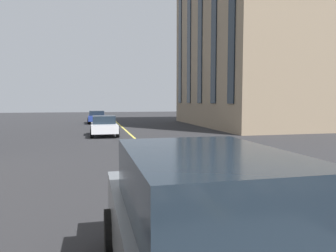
{
  "coord_description": "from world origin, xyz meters",
  "views": [
    {
      "loc": [
        7.16,
        2.63,
        2.42
      ],
      "look_at": [
        16.68,
        0.37,
        1.66
      ],
      "focal_mm": 33.78,
      "sensor_mm": 36.0,
      "label": 1
    }
  ],
  "objects": [
    {
      "name": "lane_centre_line",
      "position": [
        20.0,
        0.0,
        0.0
      ],
      "size": [
        80.0,
        0.16,
        0.01
      ],
      "color": "#D8C64C",
      "rests_on": "ground_plane"
    },
    {
      "name": "car_blue_parked_b",
      "position": [
        42.92,
        2.24,
        0.7
      ],
      "size": [
        4.4,
        1.95,
        1.37
      ],
      "color": "navy",
      "rests_on": "ground_plane"
    },
    {
      "name": "car_white_oncoming",
      "position": [
        29.73,
        1.89,
        0.7
      ],
      "size": [
        3.9,
        1.89,
        1.4
      ],
      "color": "silver",
      "rests_on": "ground_plane"
    },
    {
      "name": "car_grey_trailing",
      "position": [
        10.41,
        1.42,
        0.97
      ],
      "size": [
        4.7,
        2.14,
        1.88
      ],
      "color": "slate",
      "rests_on": "ground_plane"
    },
    {
      "name": "building_right_near",
      "position": [
        36.34,
        -12.44,
        8.02
      ],
      "size": [
        17.82,
        10.01,
        16.05
      ],
      "color": "gray",
      "rests_on": "ground_plane"
    }
  ]
}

